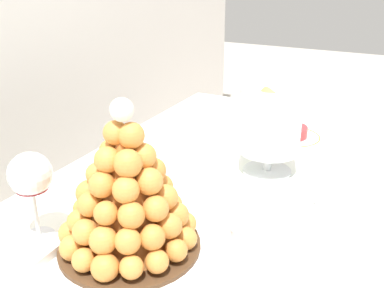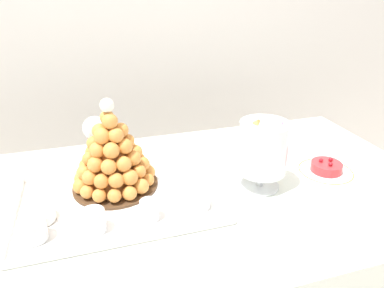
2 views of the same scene
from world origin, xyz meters
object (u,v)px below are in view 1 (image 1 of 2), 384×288
object	(u,v)px
serving_tray	(170,260)
dessert_cup_centre	(243,242)
wine_glass	(31,177)
croquembouche	(127,195)
dessert_cup_mid_right	(262,206)
fruit_tart_plate	(290,134)
macaron_goblet	(270,122)

from	to	relation	value
serving_tray	dessert_cup_centre	distance (m)	0.13
dessert_cup_centre	wine_glass	xyz separation A→B (m)	(-0.11, 0.37, 0.09)
serving_tray	croquembouche	bearing A→B (deg)	91.58
dessert_cup_mid_right	fruit_tart_plate	xyz separation A→B (m)	(0.47, 0.07, -0.02)
macaron_goblet	serving_tray	bearing A→B (deg)	175.21
croquembouche	serving_tray	bearing A→B (deg)	-88.42
serving_tray	wine_glass	size ratio (longest dim) A/B	3.26
croquembouche	macaron_goblet	xyz separation A→B (m)	(0.43, -0.12, 0.02)
dessert_cup_centre	macaron_goblet	world-z (taller)	macaron_goblet
dessert_cup_centre	fruit_tart_plate	world-z (taller)	dessert_cup_centre
croquembouche	dessert_cup_mid_right	world-z (taller)	croquembouche
macaron_goblet	fruit_tart_plate	xyz separation A→B (m)	(0.25, 0.01, -0.12)
macaron_goblet	croquembouche	bearing A→B (deg)	164.54
dessert_cup_mid_right	wine_glass	bearing A→B (deg)	125.70
serving_tray	fruit_tart_plate	world-z (taller)	fruit_tart_plate
macaron_goblet	fruit_tart_plate	distance (m)	0.28
wine_glass	serving_tray	bearing A→B (deg)	-80.56
fruit_tart_plate	dessert_cup_mid_right	bearing A→B (deg)	-171.26
croquembouche	wine_glass	size ratio (longest dim) A/B	1.62
serving_tray	dessert_cup_mid_right	distance (m)	0.23
fruit_tart_plate	macaron_goblet	bearing A→B (deg)	-176.96
dessert_cup_centre	macaron_goblet	bearing A→B (deg)	11.54
serving_tray	dessert_cup_mid_right	bearing A→B (deg)	-23.82
fruit_tart_plate	wine_glass	size ratio (longest dim) A/B	1.04
croquembouche	dessert_cup_mid_right	size ratio (longest dim) A/B	4.83
croquembouche	fruit_tart_plate	xyz separation A→B (m)	(0.68, -0.11, -0.10)
croquembouche	fruit_tart_plate	size ratio (longest dim) A/B	1.55
croquembouche	dessert_cup_mid_right	bearing A→B (deg)	-39.44
serving_tray	macaron_goblet	distance (m)	0.45
serving_tray	macaron_goblet	size ratio (longest dim) A/B	2.47
croquembouche	dessert_cup_centre	distance (m)	0.22
dessert_cup_centre	wine_glass	bearing A→B (deg)	106.84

